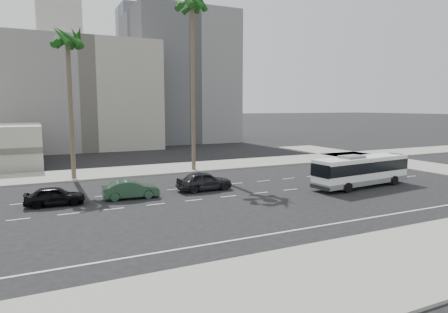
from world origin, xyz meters
TOP-DOWN VIEW (x-y plane):
  - ground at (0.00, 0.00)m, footprint 700.00×700.00m
  - sidewalk_north at (0.00, 15.50)m, footprint 120.00×7.00m
  - edge_stripe at (-20.00, -9.50)m, footprint 80.00×0.15m
  - midrise_beige_west at (-12.00, 45.00)m, footprint 24.00×18.00m
  - midrise_gray_center at (8.00, 52.00)m, footprint 20.00×20.00m
  - civic_tower at (-2.00, 250.00)m, footprint 42.00×42.00m
  - highrise_right at (45.00, 230.00)m, footprint 26.00×26.00m
  - highrise_far at (70.00, 260.00)m, footprint 22.00×22.00m
  - city_bus at (6.43, -1.70)m, footprint 10.33×3.28m
  - car_a at (-6.82, 3.05)m, footprint 1.95×4.79m
  - car_b at (-13.17, 2.76)m, footprint 1.85×4.44m
  - car_c at (-18.67, 2.90)m, footprint 2.01×4.27m
  - palm_near at (-3.82, 13.17)m, footprint 5.79×5.79m
  - palm_mid at (-16.46, 13.33)m, footprint 4.73×4.73m

SIDE VIEW (x-z plane):
  - ground at x=0.00m, z-range 0.00..0.00m
  - edge_stripe at x=-20.00m, z-range 0.00..0.02m
  - sidewalk_north at x=0.00m, z-range 0.00..0.15m
  - car_c at x=-18.67m, z-range 0.00..1.41m
  - car_b at x=-13.17m, z-range 0.00..1.43m
  - car_a at x=-6.82m, z-range 0.00..1.63m
  - city_bus at x=6.43m, z-range 0.07..2.99m
  - midrise_beige_west at x=-12.00m, z-range 0.00..18.00m
  - midrise_gray_center at x=8.00m, z-range 0.00..26.00m
  - palm_mid at x=-16.46m, z-range 5.85..20.47m
  - palm_near at x=-3.82m, z-range 7.90..27.37m
  - highrise_far at x=70.00m, z-range 0.00..60.00m
  - highrise_right at x=45.00m, z-range 0.00..70.00m
  - civic_tower at x=-2.00m, z-range -25.67..103.33m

